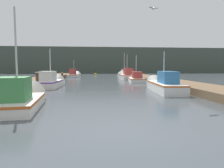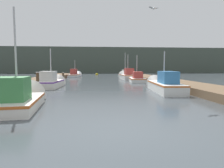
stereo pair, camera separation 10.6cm
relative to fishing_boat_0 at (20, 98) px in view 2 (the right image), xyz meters
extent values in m
plane|color=#3D4449|center=(4.07, -3.93, -0.40)|extent=(200.00, 200.00, 0.00)
cube|color=brown|center=(-2.78, 12.07, -0.16)|extent=(2.95, 40.00, 0.48)
cube|color=brown|center=(10.92, 12.07, -0.16)|extent=(2.95, 40.00, 0.48)
cube|color=#424C42|center=(4.07, 54.10, 3.22)|extent=(120.00, 16.00, 7.23)
cube|color=silver|center=(0.07, -0.65, -0.16)|extent=(2.15, 3.77, 0.48)
cube|color=#BC5820|center=(0.07, -0.65, 0.02)|extent=(2.19, 3.80, 0.10)
cone|color=silver|center=(-0.16, 1.59, -0.16)|extent=(1.79, 1.07, 1.71)
cube|color=#387A42|center=(0.11, -1.10, 0.54)|extent=(1.33, 1.54, 0.92)
cylinder|color=#B2B2B7|center=(0.04, -0.38, 1.99)|extent=(0.08, 0.08, 3.82)
cube|color=silver|center=(8.41, 4.57, -0.06)|extent=(1.94, 5.22, 0.67)
cube|color=#C66026|center=(8.41, 4.57, 0.22)|extent=(1.98, 5.25, 0.10)
cone|color=silver|center=(8.65, 7.59, -0.06)|extent=(1.54, 1.05, 1.47)
cube|color=#2D6699|center=(8.36, 3.94, 0.68)|extent=(1.14, 2.01, 0.82)
cylinder|color=#B2B2B7|center=(8.44, 4.96, 1.40)|extent=(0.08, 0.08, 2.24)
cube|color=silver|center=(-0.41, 8.12, -0.09)|extent=(1.78, 3.75, 0.62)
cube|color=#59278C|center=(-0.41, 8.12, 0.16)|extent=(1.81, 3.78, 0.10)
cone|color=silver|center=(-0.27, 10.40, -0.09)|extent=(1.53, 0.99, 1.48)
cube|color=silver|center=(-0.44, 7.67, 0.63)|extent=(1.19, 1.40, 0.81)
cylinder|color=#B2B2B7|center=(-0.39, 8.40, 1.58)|extent=(0.08, 0.08, 2.72)
cube|color=silver|center=(8.45, 14.27, -0.17)|extent=(2.09, 4.56, 0.46)
cube|color=#9C4412|center=(8.45, 14.27, 0.00)|extent=(2.12, 4.59, 0.10)
cone|color=silver|center=(8.70, 16.89, -0.17)|extent=(1.67, 0.99, 1.60)
cube|color=#99332D|center=(8.40, 13.72, 0.45)|extent=(1.21, 1.79, 0.76)
cylinder|color=#B2B2B7|center=(8.48, 14.60, 1.43)|extent=(0.08, 0.08, 2.73)
cube|color=silver|center=(8.08, 18.40, -0.05)|extent=(1.94, 4.04, 0.70)
cube|color=#AE531F|center=(8.08, 18.40, 0.24)|extent=(1.97, 4.07, 0.10)
cone|color=silver|center=(7.96, 20.89, -0.05)|extent=(1.72, 1.10, 1.68)
cube|color=#99332D|center=(8.10, 17.91, 0.75)|extent=(1.16, 1.52, 0.89)
cylinder|color=#B2B2B7|center=(8.06, 18.70, 1.72)|extent=(0.08, 0.08, 2.83)
cube|color=silver|center=(8.30, 22.51, -0.11)|extent=(1.67, 3.89, 0.57)
cube|color=#D23E3E|center=(8.30, 22.51, 0.11)|extent=(1.70, 3.92, 0.10)
cone|color=silver|center=(8.23, 24.92, -0.11)|extent=(1.51, 1.02, 1.48)
cube|color=silver|center=(8.32, 22.03, 0.56)|extent=(1.07, 1.56, 0.76)
cylinder|color=#B2B2B7|center=(8.30, 22.79, 1.90)|extent=(0.08, 0.08, 3.44)
cube|color=silver|center=(-0.13, 26.14, -0.15)|extent=(1.95, 5.12, 0.50)
cube|color=#BD5920|center=(-0.13, 26.14, 0.04)|extent=(1.99, 5.16, 0.10)
cone|color=silver|center=(0.16, 29.21, -0.15)|extent=(1.52, 1.29, 1.42)
cube|color=#99332D|center=(-0.19, 25.52, 0.57)|extent=(1.10, 1.76, 0.94)
cylinder|color=#B2B2B7|center=(-0.10, 26.51, 1.33)|extent=(0.08, 0.08, 2.46)
cylinder|color=#473523|center=(-1.16, 7.17, 0.27)|extent=(0.29, 0.29, 1.34)
cylinder|color=silver|center=(-1.16, 7.17, 0.96)|extent=(0.33, 0.33, 0.04)
cylinder|color=#473523|center=(-1.42, 15.39, 0.15)|extent=(0.20, 0.20, 1.08)
cylinder|color=silver|center=(-1.42, 15.39, 0.71)|extent=(0.23, 0.23, 0.04)
cylinder|color=#473523|center=(-1.17, 20.10, 0.08)|extent=(0.28, 0.28, 0.94)
cylinder|color=silver|center=(-1.17, 20.10, 0.57)|extent=(0.32, 0.32, 0.04)
sphere|color=gold|center=(3.82, 34.32, -0.24)|extent=(0.57, 0.57, 0.57)
cylinder|color=black|center=(3.82, 34.32, 0.29)|extent=(0.06, 0.06, 0.50)
ellipsoid|color=white|center=(6.51, 1.37, 4.48)|extent=(0.23, 0.31, 0.12)
cube|color=gray|center=(6.64, 1.41, 4.50)|extent=(0.30, 0.21, 0.07)
cube|color=gray|center=(6.38, 1.32, 4.50)|extent=(0.30, 0.21, 0.07)
camera|label=1|loc=(3.28, -9.25, 1.41)|focal=32.00mm
camera|label=2|loc=(3.39, -9.26, 1.41)|focal=32.00mm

